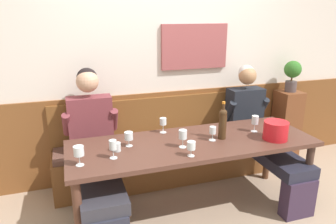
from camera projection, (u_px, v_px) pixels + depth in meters
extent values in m
cube|color=tan|center=(198.00, 221.00, 2.96)|extent=(6.80, 6.80, 0.02)
cube|color=silver|center=(163.00, 55.00, 3.52)|extent=(6.80, 0.08, 2.80)
cube|color=#9B4B4C|center=(195.00, 47.00, 3.54)|extent=(0.78, 0.04, 0.49)
cube|color=brown|center=(165.00, 132.00, 3.74)|extent=(6.80, 0.03, 0.99)
cube|color=brown|center=(171.00, 161.00, 3.62)|extent=(2.56, 0.42, 0.44)
cube|color=brown|center=(171.00, 142.00, 3.55)|extent=(2.51, 0.39, 0.05)
cube|color=brown|center=(166.00, 116.00, 3.64)|extent=(2.56, 0.04, 0.45)
cube|color=#513026|center=(193.00, 143.00, 2.89)|extent=(2.26, 0.77, 0.04)
cylinder|color=#543124|center=(79.00, 220.00, 2.40)|extent=(0.07, 0.07, 0.69)
cylinder|color=#4B3229|center=(307.00, 177.00, 3.03)|extent=(0.07, 0.07, 0.69)
cylinder|color=#503527|center=(75.00, 180.00, 2.98)|extent=(0.07, 0.07, 0.69)
cylinder|color=#573320|center=(268.00, 151.00, 3.60)|extent=(0.07, 0.07, 0.69)
cube|color=#32313A|center=(99.00, 180.00, 2.80)|extent=(0.37, 1.04, 0.11)
cube|color=brown|center=(91.00, 124.00, 3.20)|extent=(0.44, 0.19, 0.57)
sphere|color=tan|center=(87.00, 81.00, 3.06)|extent=(0.22, 0.22, 0.22)
sphere|color=black|center=(87.00, 78.00, 3.07)|extent=(0.20, 0.20, 0.20)
cylinder|color=brown|center=(67.00, 124.00, 3.09)|extent=(0.08, 0.20, 0.27)
cylinder|color=brown|center=(114.00, 120.00, 3.22)|extent=(0.08, 0.20, 0.27)
cube|color=#35263C|center=(298.00, 198.00, 2.97)|extent=(0.31, 0.14, 0.38)
cube|color=#242433|center=(270.00, 154.00, 3.32)|extent=(0.34, 1.04, 0.11)
cube|color=black|center=(244.00, 110.00, 3.73)|extent=(0.41, 0.21, 0.52)
sphere|color=#AB7C55|center=(248.00, 76.00, 3.60)|extent=(0.20, 0.20, 0.20)
sphere|color=silver|center=(247.00, 73.00, 3.61)|extent=(0.19, 0.19, 0.19)
cylinder|color=black|center=(230.00, 111.00, 3.62)|extent=(0.08, 0.20, 0.27)
cylinder|color=black|center=(262.00, 107.00, 3.75)|extent=(0.08, 0.20, 0.27)
cylinder|color=red|center=(276.00, 130.00, 2.91)|extent=(0.22, 0.22, 0.17)
cylinder|color=#402916|center=(222.00, 127.00, 2.92)|extent=(0.07, 0.07, 0.24)
sphere|color=#402916|center=(223.00, 113.00, 2.88)|extent=(0.07, 0.07, 0.07)
cylinder|color=#402916|center=(223.00, 108.00, 2.86)|extent=(0.03, 0.03, 0.08)
cylinder|color=orange|center=(224.00, 103.00, 2.85)|extent=(0.03, 0.03, 0.02)
cylinder|color=silver|center=(163.00, 132.00, 3.10)|extent=(0.06, 0.06, 0.00)
cylinder|color=silver|center=(163.00, 128.00, 3.08)|extent=(0.01, 0.01, 0.08)
cylinder|color=silver|center=(163.00, 121.00, 3.06)|extent=(0.07, 0.07, 0.07)
cylinder|color=#E1E08D|center=(163.00, 124.00, 3.07)|extent=(0.06, 0.06, 0.02)
cylinder|color=silver|center=(254.00, 131.00, 3.12)|extent=(0.06, 0.06, 0.00)
cylinder|color=silver|center=(254.00, 127.00, 3.11)|extent=(0.01, 0.01, 0.08)
cylinder|color=silver|center=(255.00, 120.00, 3.09)|extent=(0.07, 0.07, 0.08)
cylinder|color=silver|center=(114.00, 158.00, 2.55)|extent=(0.06, 0.06, 0.00)
cylinder|color=silver|center=(113.00, 154.00, 2.54)|extent=(0.01, 0.01, 0.07)
cylinder|color=silver|center=(113.00, 145.00, 2.52)|extent=(0.06, 0.06, 0.08)
cylinder|color=#F7DE89|center=(113.00, 148.00, 2.53)|extent=(0.05, 0.05, 0.02)
cylinder|color=silver|center=(80.00, 165.00, 2.44)|extent=(0.06, 0.06, 0.00)
cylinder|color=silver|center=(80.00, 160.00, 2.42)|extent=(0.01, 0.01, 0.08)
cylinder|color=silver|center=(79.00, 151.00, 2.40)|extent=(0.08, 0.08, 0.08)
cylinder|color=silver|center=(191.00, 156.00, 2.59)|extent=(0.06, 0.06, 0.00)
cylinder|color=silver|center=(191.00, 152.00, 2.58)|extent=(0.01, 0.01, 0.06)
cylinder|color=silver|center=(191.00, 145.00, 2.56)|extent=(0.07, 0.07, 0.07)
cylinder|color=#F5D78E|center=(191.00, 148.00, 2.57)|extent=(0.06, 0.06, 0.01)
cylinder|color=silver|center=(129.00, 146.00, 2.78)|extent=(0.06, 0.06, 0.00)
cylinder|color=silver|center=(129.00, 142.00, 2.77)|extent=(0.01, 0.01, 0.06)
cylinder|color=silver|center=(129.00, 136.00, 2.76)|extent=(0.08, 0.08, 0.07)
cylinder|color=silver|center=(212.00, 140.00, 2.91)|extent=(0.06, 0.06, 0.00)
cylinder|color=silver|center=(212.00, 137.00, 2.90)|extent=(0.01, 0.01, 0.06)
cylinder|color=silver|center=(213.00, 130.00, 2.88)|extent=(0.06, 0.06, 0.07)
cylinder|color=#DFE47D|center=(213.00, 132.00, 2.89)|extent=(0.05, 0.05, 0.02)
cylinder|color=silver|center=(183.00, 147.00, 2.76)|extent=(0.06, 0.06, 0.00)
cylinder|color=silver|center=(183.00, 143.00, 2.75)|extent=(0.01, 0.01, 0.08)
cylinder|color=silver|center=(183.00, 134.00, 2.72)|extent=(0.07, 0.07, 0.08)
cylinder|color=#E3DE7F|center=(183.00, 137.00, 2.73)|extent=(0.06, 0.06, 0.02)
cylinder|color=silver|center=(117.00, 147.00, 2.67)|extent=(0.06, 0.06, 0.08)
cube|color=brown|center=(286.00, 126.00, 4.06)|extent=(0.28, 0.28, 0.91)
cylinder|color=#504242|center=(291.00, 86.00, 3.90)|extent=(0.14, 0.14, 0.13)
cylinder|color=brown|center=(292.00, 79.00, 3.87)|extent=(0.02, 0.02, 0.07)
sphere|color=#316D26|center=(293.00, 69.00, 3.84)|extent=(0.21, 0.21, 0.21)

